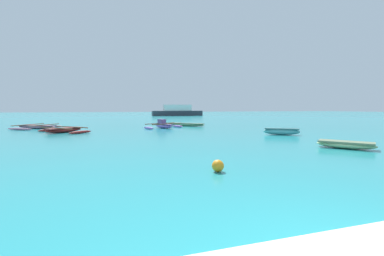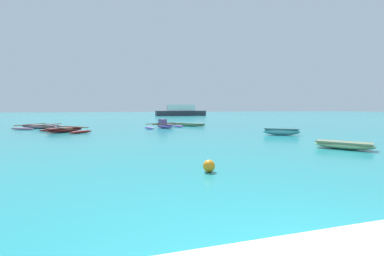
{
  "view_description": "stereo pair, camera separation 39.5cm",
  "coord_description": "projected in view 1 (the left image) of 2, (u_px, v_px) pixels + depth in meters",
  "views": [
    {
      "loc": [
        -2.55,
        -1.7,
        1.8
      ],
      "look_at": [
        3.25,
        17.31,
        0.25
      ],
      "focal_mm": 24.0,
      "sensor_mm": 36.0,
      "label": 1
    },
    {
      "loc": [
        -2.17,
        -1.81,
        1.8
      ],
      "look_at": [
        3.25,
        17.31,
        0.25
      ],
      "focal_mm": 24.0,
      "sensor_mm": 36.0,
      "label": 2
    }
  ],
  "objects": [
    {
      "name": "distant_ferry",
      "position": [
        177.0,
        111.0,
        60.22
      ],
      "size": [
        11.68,
        2.57,
        2.57
      ],
      "color": "#2D333D",
      "rests_on": "ground_plane"
    },
    {
      "name": "moored_boat_5",
      "position": [
        163.0,
        125.0,
        22.99
      ],
      "size": [
        3.72,
        2.84,
        0.8
      ],
      "rotation": [
        0.0,
        0.0,
        -1.11
      ],
      "color": "#A373D2",
      "rests_on": "ground_plane"
    },
    {
      "name": "moored_boat_4",
      "position": [
        281.0,
        131.0,
        17.17
      ],
      "size": [
        2.26,
        1.68,
        0.45
      ],
      "rotation": [
        0.0,
        0.0,
        -0.56
      ],
      "color": "#57AEB2",
      "rests_on": "ground_plane"
    },
    {
      "name": "moored_boat_1",
      "position": [
        346.0,
        144.0,
        11.43
      ],
      "size": [
        2.07,
        2.36,
        0.32
      ],
      "rotation": [
        0.0,
        0.0,
        -0.91
      ],
      "color": "#B4CF8F",
      "rests_on": "ground_plane"
    },
    {
      "name": "moored_boat_2",
      "position": [
        186.0,
        124.0,
        25.72
      ],
      "size": [
        3.29,
        3.39,
        0.3
      ],
      "rotation": [
        0.0,
        0.0,
        -0.81
      ],
      "color": "#72A572",
      "rests_on": "ground_plane"
    },
    {
      "name": "mooring_buoy_2",
      "position": [
        218.0,
        166.0,
        7.23
      ],
      "size": [
        0.34,
        0.34,
        0.34
      ],
      "color": "orange",
      "rests_on": "ground_plane"
    },
    {
      "name": "moored_boat_3",
      "position": [
        64.0,
        130.0,
        18.97
      ],
      "size": [
        3.98,
        4.02,
        0.4
      ],
      "rotation": [
        0.0,
        0.0,
        0.77
      ],
      "color": "maroon",
      "rests_on": "ground_plane"
    },
    {
      "name": "moored_boat_0",
      "position": [
        37.0,
        127.0,
        22.5
      ],
      "size": [
        3.9,
        4.3,
        0.37
      ],
      "rotation": [
        0.0,
        0.0,
        -0.53
      ],
      "color": "#BC7A98",
      "rests_on": "ground_plane"
    }
  ]
}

